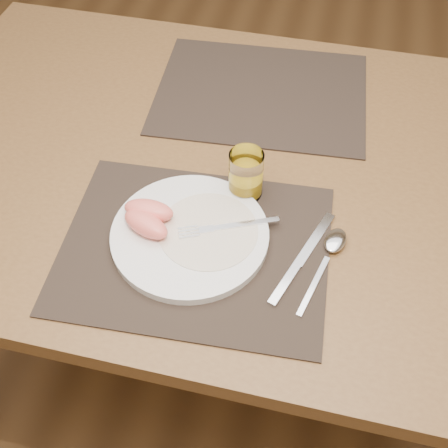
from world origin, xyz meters
The scene contains 11 objects.
ground centered at (0.00, 0.00, 0.00)m, with size 5.00×5.00×0.00m, color brown.
table centered at (0.00, 0.00, 0.67)m, with size 1.40×0.90×0.75m.
placemat_near centered at (-0.03, -0.22, 0.75)m, with size 0.45×0.35×0.00m, color #2E241D.
placemat_far centered at (0.00, 0.22, 0.75)m, with size 0.45×0.35×0.00m, color #2E241D.
plate centered at (-0.04, -0.20, 0.76)m, with size 0.27×0.27×0.02m, color white.
plate_dressing centered at (-0.01, -0.19, 0.77)m, with size 0.17×0.17×0.00m.
fork centered at (0.01, -0.18, 0.77)m, with size 0.17×0.09×0.00m.
knife centered at (0.15, -0.22, 0.76)m, with size 0.08×0.21×0.01m.
spoon centered at (0.20, -0.17, 0.76)m, with size 0.07×0.19×0.01m.
juice_glass centered at (0.03, -0.08, 0.80)m, with size 0.06×0.06×0.09m.
grapefruit_wedges centered at (-0.11, -0.20, 0.79)m, with size 0.10×0.09×0.03m.
Camera 1 is at (0.15, -0.77, 1.51)m, focal length 45.00 mm.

